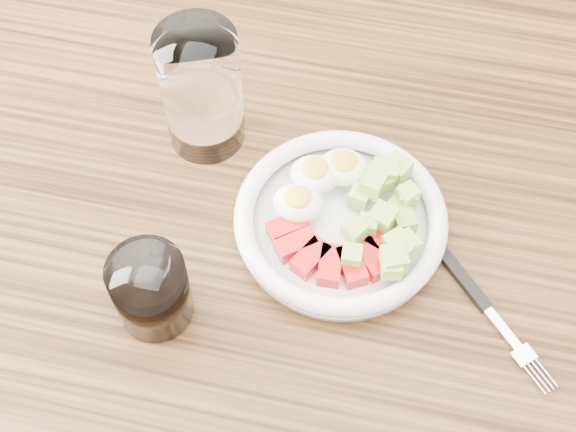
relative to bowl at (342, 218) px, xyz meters
The scene contains 5 objects.
dining_table 0.13m from the bowl, 150.84° to the right, with size 1.50×0.90×0.77m.
bowl is the anchor object (origin of this frame).
fork 0.16m from the bowl, 18.57° to the right, with size 0.14×0.15×0.01m.
water_glass 0.21m from the bowl, 152.78° to the left, with size 0.09×0.09×0.16m, color white.
coffee_glass 0.22m from the bowl, 140.78° to the right, with size 0.08×0.08×0.09m.
Camera 1 is at (0.09, -0.42, 1.53)m, focal length 50.00 mm.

